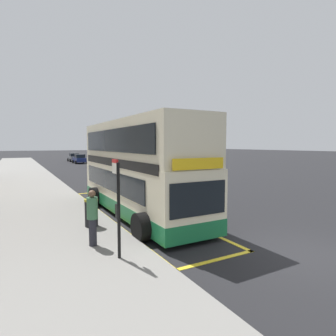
% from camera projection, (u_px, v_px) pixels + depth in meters
% --- Properties ---
extents(ground_plane, '(260.00, 260.00, 0.00)m').
position_uv_depth(ground_plane, '(81.00, 170.00, 36.26)').
color(ground_plane, black).
extents(pavement_near, '(6.00, 76.00, 0.14)m').
position_uv_depth(pavement_near, '(20.00, 172.00, 32.88)').
color(pavement_near, gray).
rests_on(pavement_near, ground).
extents(double_decker_bus, '(3.14, 10.12, 4.40)m').
position_uv_depth(double_decker_bus, '(137.00, 171.00, 13.19)').
color(double_decker_bus, beige).
rests_on(double_decker_bus, ground).
extents(bus_bay_markings, '(2.89, 13.16, 0.01)m').
position_uv_depth(bus_bay_markings, '(132.00, 212.00, 13.68)').
color(bus_bay_markings, yellow).
rests_on(bus_bay_markings, ground).
extents(bus_stop_sign, '(0.09, 0.51, 2.76)m').
position_uv_depth(bus_stop_sign, '(118.00, 201.00, 7.76)').
color(bus_stop_sign, black).
rests_on(bus_stop_sign, pavement_near).
extents(parked_car_grey_far, '(2.09, 4.20, 1.62)m').
position_uv_depth(parked_car_grey_far, '(74.00, 157.00, 54.26)').
color(parked_car_grey_far, slate).
rests_on(parked_car_grey_far, ground).
extents(parked_car_teal_kerbside, '(2.09, 4.20, 1.62)m').
position_uv_depth(parked_car_teal_kerbside, '(97.00, 162.00, 40.37)').
color(parked_car_teal_kerbside, '#196066').
rests_on(parked_car_teal_kerbside, ground).
extents(parked_car_navy_across, '(2.09, 4.20, 1.62)m').
position_uv_depth(parked_car_navy_across, '(80.00, 159.00, 48.86)').
color(parked_car_navy_across, navy).
rests_on(parked_car_navy_across, ground).
extents(parked_car_navy_behind, '(2.09, 4.20, 1.62)m').
position_uv_depth(parked_car_navy_behind, '(162.00, 171.00, 26.23)').
color(parked_car_navy_behind, navy).
rests_on(parked_car_navy_behind, ground).
extents(pedestrian_waiting_near_sign, '(0.34, 0.34, 1.77)m').
position_uv_depth(pedestrian_waiting_near_sign, '(92.00, 215.00, 8.71)').
color(pedestrian_waiting_near_sign, '#26262D').
rests_on(pedestrian_waiting_near_sign, pavement_near).
extents(litter_bin, '(0.52, 0.52, 1.07)m').
position_uv_depth(litter_bin, '(91.00, 213.00, 10.82)').
color(litter_bin, black).
rests_on(litter_bin, pavement_near).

